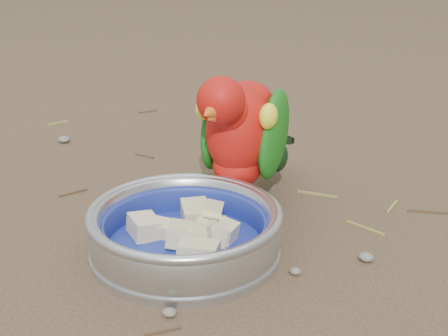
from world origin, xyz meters
The scene contains 6 objects.
ground centered at (0.00, 0.00, 0.00)m, with size 60.00×60.00×0.00m, color #4B3728.
food_bowl centered at (0.11, 0.06, 0.01)m, with size 0.23×0.23×0.02m, color #B2B2BA.
bowl_wall centered at (0.11, 0.06, 0.04)m, with size 0.23×0.23×0.04m, color #B2B2BA, non-canonical shape.
fruit_wedges centered at (0.11, 0.06, 0.03)m, with size 0.14×0.14×0.03m, color beige, non-canonical shape.
lory_parrot centered at (0.08, 0.21, 0.10)m, with size 0.11×0.24×0.19m, color #B2110C, non-canonical shape.
ground_debris centered at (0.00, 0.06, 0.00)m, with size 0.90×0.80×0.01m, color olive, non-canonical shape.
Camera 1 is at (0.61, -0.48, 0.41)m, focal length 55.00 mm.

